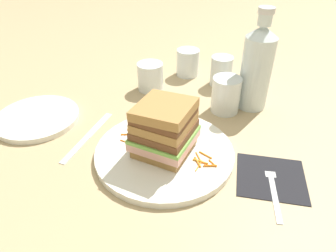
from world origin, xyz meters
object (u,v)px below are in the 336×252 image
at_px(empty_tumbler_0, 150,77).
at_px(empty_tumbler_2, 221,71).
at_px(napkin_dark, 271,177).
at_px(knife, 86,137).
at_px(juice_glass, 226,97).
at_px(side_plate, 37,118).
at_px(water_bottle, 257,67).
at_px(empty_tumbler_1, 188,62).
at_px(main_plate, 164,152).
at_px(sandwich, 164,129).
at_px(fork, 273,184).

xyz_separation_m(empty_tumbler_0, empty_tumbler_2, (0.19, 0.08, 0.00)).
relative_size(napkin_dark, knife, 0.65).
bearing_deg(juice_glass, side_plate, -160.26).
xyz_separation_m(empty_tumbler_0, side_plate, (-0.22, -0.22, -0.03)).
xyz_separation_m(water_bottle, empty_tumbler_1, (-0.20, 0.14, -0.07)).
relative_size(knife, empty_tumbler_0, 2.59).
xyz_separation_m(main_plate, sandwich, (0.00, -0.00, 0.06)).
height_order(main_plate, sandwich, sandwich).
relative_size(main_plate, fork, 1.74).
xyz_separation_m(napkin_dark, empty_tumbler_1, (-0.25, 0.41, 0.04)).
bearing_deg(knife, empty_tumbler_0, 74.01).
xyz_separation_m(juice_glass, empty_tumbler_2, (-0.03, 0.14, 0.00)).
distance_m(sandwich, empty_tumbler_1, 0.39).
relative_size(main_plate, juice_glass, 3.20).
height_order(sandwich, fork, sandwich).
bearing_deg(empty_tumbler_2, knife, -128.02).
distance_m(water_bottle, empty_tumbler_1, 0.25).
relative_size(main_plate, water_bottle, 1.16).
bearing_deg(water_bottle, juice_glass, -146.71).
bearing_deg(sandwich, fork, -9.31).
bearing_deg(side_plate, water_bottle, 21.64).
bearing_deg(main_plate, fork, -9.42).
xyz_separation_m(water_bottle, side_plate, (-0.50, -0.20, -0.10)).
distance_m(napkin_dark, empty_tumbler_2, 0.39).
xyz_separation_m(sandwich, water_bottle, (0.17, 0.25, 0.04)).
xyz_separation_m(main_plate, fork, (0.22, -0.04, -0.00)).
bearing_deg(empty_tumbler_2, empty_tumbler_1, 159.43).
xyz_separation_m(empty_tumbler_1, empty_tumbler_2, (0.11, -0.04, 0.00)).
bearing_deg(napkin_dark, knife, 175.89).
bearing_deg(knife, empty_tumbler_1, 67.31).
bearing_deg(main_plate, empty_tumbler_0, 112.38).
bearing_deg(water_bottle, empty_tumbler_2, 132.19).
xyz_separation_m(napkin_dark, empty_tumbler_0, (-0.33, 0.29, 0.04)).
bearing_deg(fork, water_bottle, 100.23).
bearing_deg(knife, fork, -7.18).
xyz_separation_m(sandwich, knife, (-0.19, 0.02, -0.07)).
bearing_deg(sandwich, knife, 175.34).
distance_m(empty_tumbler_1, side_plate, 0.46).
bearing_deg(empty_tumbler_2, fork, -69.82).
height_order(fork, knife, fork).
xyz_separation_m(napkin_dark, side_plate, (-0.55, 0.07, 0.01)).
xyz_separation_m(sandwich, juice_glass, (0.10, 0.21, -0.03)).
bearing_deg(juice_glass, main_plate, -116.25).
distance_m(napkin_dark, side_plate, 0.56).
distance_m(empty_tumbler_1, empty_tumbler_2, 0.11).
height_order(knife, side_plate, side_plate).
xyz_separation_m(knife, juice_glass, (0.29, 0.19, 0.04)).
height_order(main_plate, side_plate, main_plate).
height_order(juice_glass, empty_tumbler_1, juice_glass).
bearing_deg(main_plate, sandwich, -63.19).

